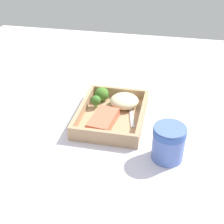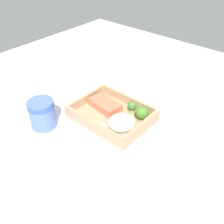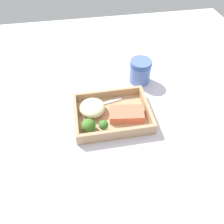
% 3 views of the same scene
% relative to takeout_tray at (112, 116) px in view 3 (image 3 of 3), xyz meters
% --- Properties ---
extents(ground_plane, '(1.60, 1.60, 0.02)m').
position_rel_takeout_tray_xyz_m(ground_plane, '(0.00, 0.00, -0.02)').
color(ground_plane, silver).
extents(takeout_tray, '(0.26, 0.20, 0.01)m').
position_rel_takeout_tray_xyz_m(takeout_tray, '(0.00, 0.00, 0.00)').
color(takeout_tray, tan).
rests_on(takeout_tray, ground_plane).
extents(tray_rim, '(0.26, 0.20, 0.03)m').
position_rel_takeout_tray_xyz_m(tray_rim, '(0.00, 0.00, 0.02)').
color(tray_rim, tan).
rests_on(tray_rim, takeout_tray).
extents(salmon_fillet, '(0.13, 0.08, 0.03)m').
position_rel_takeout_tray_xyz_m(salmon_fillet, '(-0.05, 0.02, 0.02)').
color(salmon_fillet, '#E36B4D').
rests_on(salmon_fillet, takeout_tray).
extents(mashed_potatoes, '(0.09, 0.09, 0.04)m').
position_rel_takeout_tray_xyz_m(mashed_potatoes, '(0.07, -0.03, 0.03)').
color(mashed_potatoes, beige).
rests_on(mashed_potatoes, takeout_tray).
extents(broccoli_floret_1, '(0.05, 0.05, 0.05)m').
position_rel_takeout_tray_xyz_m(broccoli_floret_1, '(0.09, 0.05, 0.03)').
color(broccoli_floret_1, '#759F59').
rests_on(broccoli_floret_1, takeout_tray).
extents(broccoli_floret_2, '(0.03, 0.03, 0.04)m').
position_rel_takeout_tray_xyz_m(broccoli_floret_2, '(0.04, 0.06, 0.03)').
color(broccoli_floret_2, '#88AD5C').
rests_on(broccoli_floret_2, takeout_tray).
extents(fork, '(0.16, 0.05, 0.00)m').
position_rel_takeout_tray_xyz_m(fork, '(0.04, -0.05, 0.01)').
color(fork, silver).
rests_on(fork, takeout_tray).
extents(paper_cup, '(0.09, 0.09, 0.10)m').
position_rel_takeout_tray_xyz_m(paper_cup, '(-0.15, -0.18, 0.05)').
color(paper_cup, '#536EBA').
rests_on(paper_cup, ground_plane).
extents(receipt_slip, '(0.12, 0.14, 0.00)m').
position_rel_takeout_tray_xyz_m(receipt_slip, '(-0.03, -0.26, -0.00)').
color(receipt_slip, white).
rests_on(receipt_slip, ground_plane).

